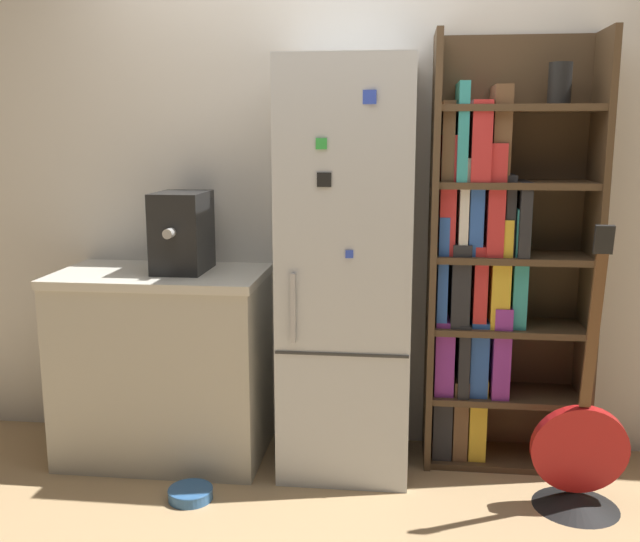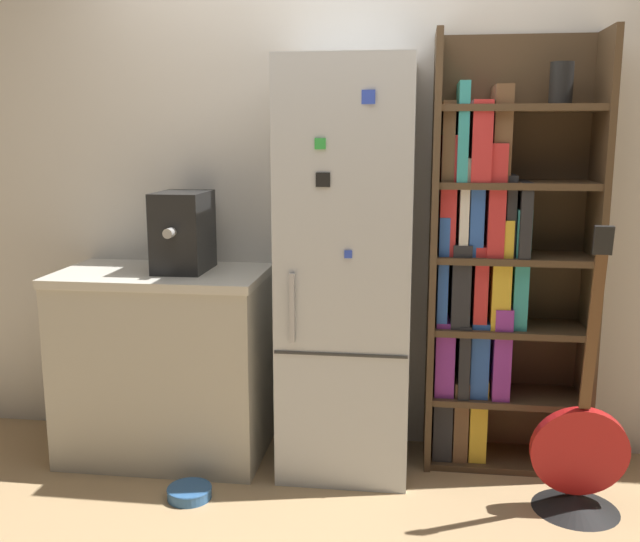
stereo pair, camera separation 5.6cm
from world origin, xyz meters
The scene contains 8 objects.
ground_plane centered at (0.00, 0.00, 0.00)m, with size 16.00×16.00×0.00m, color tan.
wall_back centered at (0.00, 0.47, 1.30)m, with size 8.00×0.05×2.60m.
refrigerator centered at (0.00, 0.17, 0.94)m, with size 0.58×0.58×1.87m.
bookshelf centered at (0.66, 0.31, 0.94)m, with size 0.74×0.34×1.99m.
kitchen_counter centered at (-0.88, 0.17, 0.46)m, with size 0.98×0.58×0.91m.
espresso_machine centered at (-0.78, 0.20, 1.10)m, with size 0.23×0.38×0.37m.
guitar centered at (1.00, -0.14, 0.17)m, with size 0.40×0.36×1.22m.
pet_bowl centered at (-0.64, -0.26, 0.03)m, with size 0.19×0.19×0.05m.
Camera 2 is at (0.30, -3.00, 1.55)m, focal length 40.00 mm.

